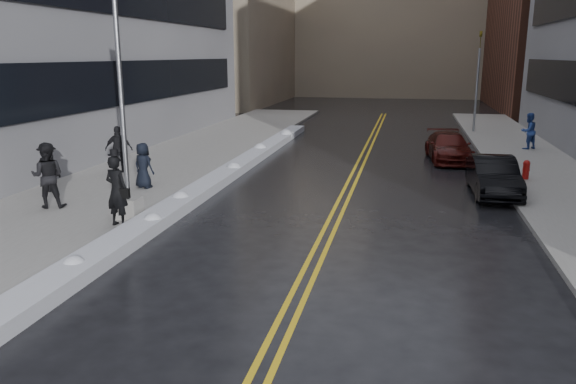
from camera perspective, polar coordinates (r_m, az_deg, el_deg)
The scene contains 19 objects.
ground at distance 14.02m, azimuth -7.49°, elevation -6.23°, with size 160.00×160.00×0.00m, color black.
sidewalk_west at distance 25.07m, azimuth -12.31°, elevation 2.67°, with size 5.50×50.00×0.15m, color gray.
sidewalk_east at distance 23.52m, azimuth 25.32°, elevation 0.92°, with size 4.00×50.00×0.15m, color gray.
lane_line_left at distance 22.99m, azimuth 6.44°, elevation 1.73°, with size 0.12×50.00×0.01m, color gold.
lane_line_right at distance 22.97m, azimuth 7.19°, elevation 1.69°, with size 0.12×50.00×0.01m, color gold.
snow_ridge at distance 22.03m, azimuth -6.61°, elevation 1.63°, with size 0.90×30.00×0.34m, color #B8BAC2.
building_west_far at distance 59.98m, azimuth -7.79°, elevation 17.71°, with size 14.00×22.00×18.00m, color gray.
building_far at distance 72.70m, azimuth 10.64°, elevation 18.47°, with size 36.00×16.00×22.00m, color gray.
lamppost at distance 16.53m, azimuth -16.32°, elevation 5.45°, with size 0.65×0.65×7.62m.
fire_hydrant at distance 23.22m, azimuth 23.04°, elevation 2.20°, with size 0.26×0.26×0.73m.
traffic_signal at distance 36.63m, azimuth 18.70°, elevation 10.93°, with size 0.16×0.20×6.00m.
pedestrian_fedora at distance 16.06m, azimuth -16.98°, elevation 0.11°, with size 0.72×0.47×1.98m, color black.
pedestrian_b at distance 18.76m, azimuth -23.22°, elevation 1.52°, with size 0.97×0.76×2.00m, color black.
pedestrian_c at distance 20.51m, azimuth -14.49°, elevation 2.62°, with size 0.79×0.51×1.61m, color black.
pedestrian_d at distance 23.55m, azimuth -16.80°, elevation 4.18°, with size 1.09×0.46×1.87m, color black.
pedestrian_e at distance 21.04m, azimuth -23.21°, elevation 2.34°, with size 1.10×0.63×1.71m, color black.
pedestrian_east at distance 30.68m, azimuth 23.23°, elevation 5.71°, with size 0.88×0.68×1.81m, color navy.
car_black at distance 20.74m, azimuth 20.13°, elevation 1.52°, with size 1.42×4.06×1.34m, color black.
car_maroon at distance 26.90m, azimuth 16.01°, elevation 4.41°, with size 1.79×4.39×1.27m, color #3B0C09.
Camera 1 is at (4.52, -12.39, 4.77)m, focal length 35.00 mm.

